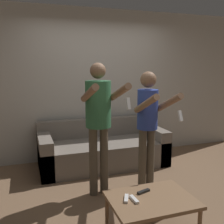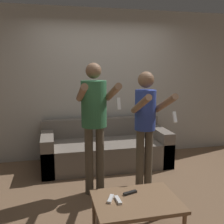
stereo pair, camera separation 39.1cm
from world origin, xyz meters
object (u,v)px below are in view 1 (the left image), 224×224
(remote_mid, at_px, (126,199))
(person_standing_left, at_px, (99,114))
(person_standing_right, at_px, (148,118))
(coffee_table, at_px, (151,202))
(couch, at_px, (102,150))
(remote_near, at_px, (134,199))
(remote_far, at_px, (144,192))

(remote_mid, bearing_deg, person_standing_left, 89.79)
(person_standing_right, xyz_separation_m, coffee_table, (-0.46, -1.01, -0.62))
(couch, relative_size, remote_near, 14.09)
(couch, relative_size, remote_mid, 14.12)
(person_standing_right, bearing_deg, coffee_table, -114.20)
(couch, relative_size, person_standing_left, 1.23)
(couch, bearing_deg, person_standing_right, -71.19)
(remote_far, bearing_deg, person_standing_right, 61.53)
(couch, xyz_separation_m, remote_near, (-0.29, -2.03, 0.16))
(person_standing_left, bearing_deg, person_standing_right, -0.39)
(coffee_table, bearing_deg, person_standing_left, 103.34)
(coffee_table, height_order, remote_far, remote_far)
(couch, height_order, person_standing_left, person_standing_left)
(couch, xyz_separation_m, person_standing_right, (0.35, -1.02, 0.73))
(couch, height_order, person_standing_right, person_standing_right)
(coffee_table, bearing_deg, remote_mid, 167.99)
(remote_near, height_order, remote_mid, same)
(couch, distance_m, remote_mid, 2.02)
(remote_far, bearing_deg, remote_mid, -161.14)
(remote_near, height_order, remote_far, same)
(remote_mid, bearing_deg, couch, 79.95)
(remote_far, bearing_deg, coffee_table, -78.86)
(coffee_table, distance_m, remote_mid, 0.26)
(person_standing_right, bearing_deg, person_standing_left, 179.61)
(person_standing_right, bearing_deg, remote_far, -118.47)
(couch, xyz_separation_m, coffee_table, (-0.11, -2.04, 0.11))
(person_standing_right, relative_size, remote_near, 10.71)
(coffee_table, height_order, remote_near, remote_near)
(coffee_table, xyz_separation_m, remote_mid, (-0.25, 0.05, 0.05))
(remote_near, distance_m, remote_far, 0.19)
(couch, bearing_deg, remote_far, -93.95)
(couch, distance_m, coffee_table, 2.04)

